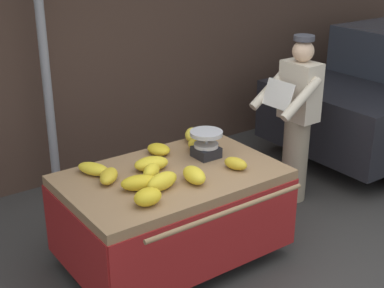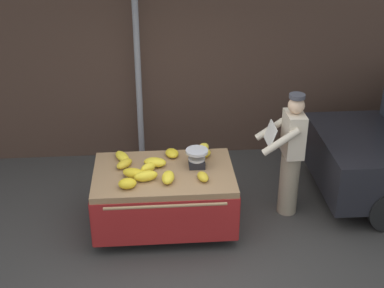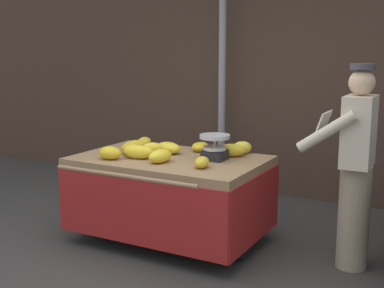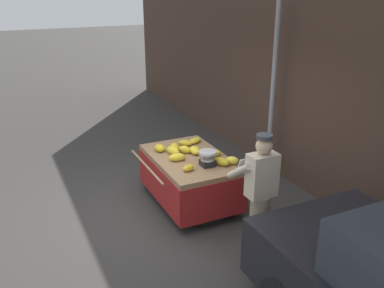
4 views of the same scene
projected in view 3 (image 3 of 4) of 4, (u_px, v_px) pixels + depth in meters
name	position (u px, v px, depth m)	size (l,w,h in m)	color
ground_plane	(142.00, 275.00, 4.18)	(60.00, 60.00, 0.00)	#383533
back_wall	(272.00, 35.00, 6.32)	(16.00, 0.24, 4.01)	#473328
street_pole	(222.00, 68.00, 6.31)	(0.09, 0.09, 3.21)	gray
banana_cart	(170.00, 179.00, 4.83)	(1.77, 1.32, 0.83)	#93704C
weighing_scale	(215.00, 147.00, 4.65)	(0.28, 0.28, 0.24)	black
banana_bunch_0	(132.00, 150.00, 4.85)	(0.15, 0.29, 0.12)	gold
banana_bunch_1	(231.00, 150.00, 4.80)	(0.15, 0.28, 0.12)	gold
banana_bunch_2	(202.00, 162.00, 4.35)	(0.12, 0.21, 0.10)	gold
banana_bunch_3	(200.00, 147.00, 5.05)	(0.17, 0.22, 0.09)	gold
banana_bunch_4	(136.00, 145.00, 5.14)	(0.13, 0.25, 0.10)	gold
banana_bunch_5	(242.00, 148.00, 4.92)	(0.13, 0.20, 0.12)	yellow
banana_bunch_6	(144.00, 142.00, 5.32)	(0.14, 0.29, 0.09)	yellow
banana_bunch_7	(153.00, 149.00, 4.87)	(0.11, 0.21, 0.12)	yellow
banana_bunch_8	(168.00, 148.00, 4.95)	(0.17, 0.28, 0.11)	yellow
banana_bunch_9	(139.00, 152.00, 4.71)	(0.14, 0.29, 0.13)	yellow
banana_bunch_10	(160.00, 156.00, 4.54)	(0.15, 0.26, 0.12)	yellow
banana_bunch_11	(110.00, 153.00, 4.68)	(0.17, 0.21, 0.12)	gold
vendor_person	(355.00, 167.00, 4.19)	(0.59, 0.52, 1.71)	gray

